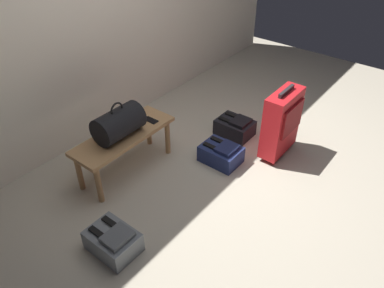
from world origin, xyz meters
The scene contains 8 objects.
ground_plane centered at (0.00, 0.00, 0.00)m, with size 6.60×6.60×0.00m, color #B2A893.
bench centered at (-0.54, 0.84, 0.35)m, with size 1.00×0.36×0.42m.
duffel_bag_black centered at (-0.57, 0.84, 0.55)m, with size 0.44×0.26×0.34m.
cell_phone centered at (-0.22, 0.80, 0.42)m, with size 0.07×0.14×0.01m.
suitcase_upright_red centered at (0.58, -0.17, 0.37)m, with size 0.47×0.21×0.73m.
backpack_navy centered at (0.12, 0.20, 0.09)m, with size 0.28×0.38×0.21m.
backpack_grey centered at (-1.26, 0.23, 0.09)m, with size 0.28×0.38×0.21m.
backpack_dark centered at (0.60, 0.35, 0.09)m, with size 0.28×0.38×0.21m.
Camera 1 is at (-2.32, -1.36, 2.33)m, focal length 34.91 mm.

